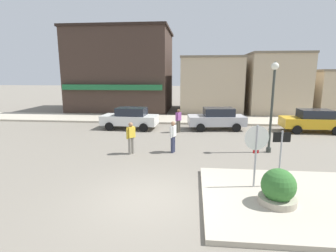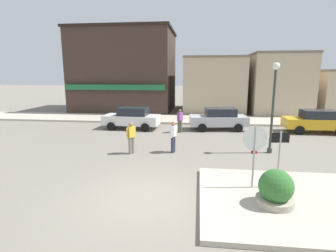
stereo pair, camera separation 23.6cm
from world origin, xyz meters
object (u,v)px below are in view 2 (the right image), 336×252
Objects in this scene: stop_sign at (254,149)px; pedestrian_kerb_side at (180,120)px; parked_car_third at (316,121)px; pedestrian_crossing_near at (173,136)px; parked_car_second at (219,119)px; pedestrian_crossing_far at (131,137)px; lamp_post at (274,94)px; planter at (276,191)px; parked_car_nearest at (132,118)px; one_way_sign at (279,154)px.

stop_sign is 1.43× the size of pedestrian_kerb_side.
stop_sign is at bearing -121.53° from parked_car_third.
stop_sign is 1.43× the size of pedestrian_crossing_near.
stop_sign is 11.59m from parked_car_third.
stop_sign reaches higher than parked_car_second.
pedestrian_crossing_near is 1.00× the size of pedestrian_crossing_far.
pedestrian_crossing_near is at bearing -114.50° from parked_car_second.
lamp_post is 1.09× the size of parked_car_second.
planter is 6.46m from lamp_post.
stop_sign reaches higher than planter.
pedestrian_crossing_far reaches higher than parked_car_nearest.
parked_car_third is at bearing 31.76° from pedestrian_crossing_near.
lamp_post reaches higher than stop_sign.
stop_sign is at bearing 110.68° from planter.
parked_car_nearest is 6.55m from pedestrian_crossing_near.
planter is at bearing -69.32° from stop_sign.
pedestrian_crossing_near is 1.00× the size of pedestrian_kerb_side.
one_way_sign is 1.55m from planter.
pedestrian_kerb_side is (0.00, 4.66, 0.00)m from pedestrian_crossing_near.
parked_car_second is (-2.18, 5.41, -2.15)m from lamp_post.
lamp_post reaches higher than parked_car_second.
parked_car_nearest is at bearing -176.33° from parked_car_second.
pedestrian_crossing_far is (-11.21, -6.14, 0.06)m from parked_car_third.
lamp_post is 7.30m from pedestrian_crossing_far.
parked_car_nearest is 6.16m from pedestrian_crossing_far.
lamp_post is 7.04m from parked_car_third.
pedestrian_crossing_far is (-4.75, -6.37, 0.06)m from parked_car_second.
parked_car_second reaches higher than planter.
one_way_sign is at bearing -101.46° from lamp_post.
planter is 0.30× the size of parked_car_third.
stop_sign is at bearing -171.50° from one_way_sign.
parked_car_third is (6.47, -0.24, 0.00)m from parked_car_second.
parked_car_nearest is (-8.43, 5.00, -2.15)m from lamp_post.
lamp_post is 1.13× the size of parked_car_third.
parked_car_nearest and parked_car_second have the same top height.
stop_sign is at bearing -70.68° from pedestrian_kerb_side.
parked_car_second is (-0.85, 11.25, 0.25)m from planter.
parked_car_second is at bearing 112.00° from lamp_post.
parked_car_nearest is at bearing 128.06° from one_way_sign.
one_way_sign is 0.50× the size of parked_car_second.
pedestrian_crossing_near is 2.10m from pedestrian_crossing_far.
pedestrian_crossing_far is at bearing -151.31° from parked_car_third.
one_way_sign is (0.84, 0.13, -0.19)m from stop_sign.
parked_car_third is 10.77m from pedestrian_crossing_near.
planter is 0.27× the size of lamp_post.
pedestrian_crossing_near is at bearing -90.05° from pedestrian_kerb_side.
lamp_post reaches higher than pedestrian_crossing_near.
stop_sign is 6.40m from pedestrian_crossing_far.
parked_car_second is (-1.26, 9.98, -0.52)m from one_way_sign.
parked_car_second is at bearing 94.31° from planter.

